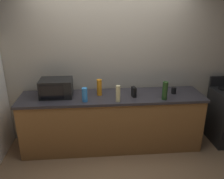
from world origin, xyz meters
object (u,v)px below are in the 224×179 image
bottle_hand_soap (118,94)px  bottle_wine (165,91)px  bottle_spray_cleaner (85,95)px  microwave (56,88)px  bottle_dish_soap (99,87)px  cordless_phone (134,92)px  mug_black (174,90)px

bottle_hand_soap → bottle_wine: (0.69, 0.03, 0.01)m
bottle_spray_cleaner → bottle_hand_soap: bearing=-5.6°
microwave → bottle_wine: (1.60, -0.26, 0.00)m
bottle_dish_soap → bottle_wine: bottle_wine is taller
bottle_hand_soap → cordless_phone: bearing=33.8°
bottle_dish_soap → bottle_spray_cleaner: (-0.22, -0.23, -0.02)m
bottle_spray_cleaner → mug_black: size_ratio=1.98×
bottle_spray_cleaner → bottle_wine: bottle_wine is taller
microwave → bottle_hand_soap: 0.95m
bottle_wine → mug_black: 0.32m
bottle_spray_cleaner → bottle_wine: (1.17, -0.02, 0.03)m
cordless_phone → bottle_wine: bottle_wine is taller
bottle_dish_soap → bottle_spray_cleaner: bearing=-133.7°
cordless_phone → bottle_hand_soap: (-0.26, -0.17, 0.05)m
cordless_phone → bottle_spray_cleaner: 0.75m
bottle_spray_cleaner → bottle_dish_soap: bearing=46.3°
bottle_dish_soap → mug_black: 1.17m
bottle_wine → cordless_phone: bearing=161.0°
cordless_phone → mug_black: (0.65, 0.07, -0.02)m
cordless_phone → bottle_wine: 0.46m
cordless_phone → bottle_hand_soap: 0.32m
bottle_dish_soap → bottle_wine: 0.99m
microwave → bottle_spray_cleaner: bearing=-28.7°
microwave → bottle_wine: 1.63m
mug_black → bottle_spray_cleaner: bearing=-171.9°
bottle_hand_soap → mug_black: bearing=15.1°
bottle_wine → mug_black: bottle_wine is taller
microwave → bottle_wine: bearing=-9.1°
bottle_dish_soap → bottle_hand_soap: bearing=-46.7°
bottle_wine → mug_black: bearing=45.6°
bottle_spray_cleaner → bottle_hand_soap: (0.48, -0.05, 0.02)m
microwave → bottle_spray_cleaner: size_ratio=2.35×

